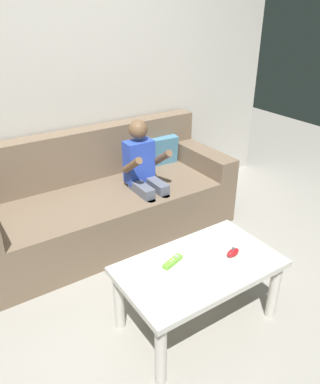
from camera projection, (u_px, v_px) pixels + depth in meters
name	position (u px, v px, depth m)	size (l,w,h in m)	color
ground_plane	(195.00, 339.00, 2.11)	(8.26, 8.26, 0.00)	#9E998E
wall_back	(64.00, 71.00, 2.78)	(4.13, 0.05, 2.50)	beige
couch	(104.00, 202.00, 2.97)	(2.04, 0.80, 0.82)	#75604C
person_seated_on_couch	(145.00, 173.00, 2.86)	(0.31, 0.38, 0.94)	slate
coffee_table	(199.00, 274.00, 2.08)	(0.90, 0.53, 0.42)	beige
game_remote_lime_near_edge	(173.00, 262.00, 2.05)	(0.14, 0.08, 0.03)	#72C638
nunchuk_red	(233.00, 252.00, 2.11)	(0.09, 0.05, 0.05)	red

